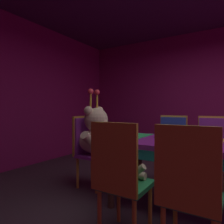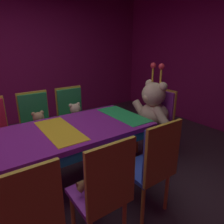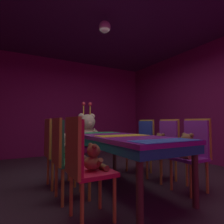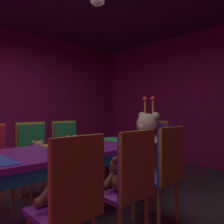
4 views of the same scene
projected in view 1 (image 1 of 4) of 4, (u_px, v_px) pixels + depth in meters
The scene contains 13 objects.
ground_plane at pixel (204, 214), 2.12m from camera, with size 7.90×7.90×0.00m, color #3F2D38.
wall_back at pixel (17, 92), 3.79m from camera, with size 5.20×0.12×2.80m, color #8C1959.
wall_right at pixel (223, 94), 4.30m from camera, with size 0.12×6.40×2.80m, color #8C1959.
banquet_table at pixel (205, 151), 2.11m from camera, with size 0.90×2.02×0.75m.
chair_left_1 at pixel (188, 183), 1.37m from camera, with size 0.42×0.41×0.98m.
teddy_left_1 at pixel (193, 178), 1.49m from camera, with size 0.24×0.32×0.30m.
chair_left_2 at pixel (118, 170), 1.65m from camera, with size 0.42×0.41×0.98m.
teddy_left_2 at pixel (127, 166), 1.77m from camera, with size 0.26×0.34×0.32m.
chair_right_1 at pixel (213, 144), 2.85m from camera, with size 0.42×0.41×0.98m.
teddy_right_1 at pixel (212, 147), 2.72m from camera, with size 0.24×0.32×0.30m.
chair_right_2 at pixel (172, 141), 3.12m from camera, with size 0.42×0.41×0.98m.
throne_chair at pixel (87, 143), 2.92m from camera, with size 0.41×0.42×0.98m.
king_teddy_bear at pixel (97, 134), 2.83m from camera, with size 0.70×0.54×0.90m.
Camera 1 is at (-2.29, -0.30, 1.09)m, focal length 32.90 mm.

